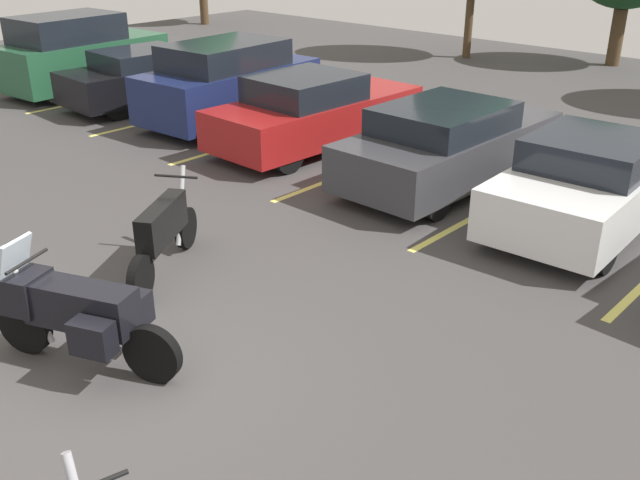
{
  "coord_description": "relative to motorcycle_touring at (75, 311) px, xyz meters",
  "views": [
    {
      "loc": [
        5.91,
        -3.11,
        4.49
      ],
      "look_at": [
        0.83,
        2.45,
        1.01
      ],
      "focal_mm": 40.04,
      "sensor_mm": 36.0,
      "label": 1
    }
  ],
  "objects": [
    {
      "name": "ground",
      "position": [
        0.39,
        0.05,
        -0.71
      ],
      "size": [
        44.0,
        44.0,
        0.1
      ],
      "primitive_type": "cube",
      "color": "#423F3F"
    },
    {
      "name": "motorcycle_touring",
      "position": [
        0.0,
        0.0,
        0.0
      ],
      "size": [
        2.15,
        1.22,
        1.39
      ],
      "color": "black",
      "rests_on": "ground"
    },
    {
      "name": "motorcycle_second",
      "position": [
        -1.14,
        1.96,
        -0.08
      ],
      "size": [
        1.27,
        1.95,
        1.24
      ],
      "color": "black",
      "rests_on": "ground"
    },
    {
      "name": "parking_stripes",
      "position": [
        -1.9,
        7.28,
        -0.65
      ],
      "size": [
        23.15,
        5.16,
        0.01
      ],
      "color": "#EAE066",
      "rests_on": "ground"
    },
    {
      "name": "car_green",
      "position": [
        -11.75,
        7.04,
        0.33
      ],
      "size": [
        2.22,
        4.54,
        2.03
      ],
      "color": "#235638",
      "rests_on": "ground"
    },
    {
      "name": "car_black",
      "position": [
        -9.05,
        7.53,
        0.04
      ],
      "size": [
        2.03,
        4.91,
        1.4
      ],
      "color": "black",
      "rests_on": "ground"
    },
    {
      "name": "car_navy",
      "position": [
        -6.29,
        7.59,
        0.26
      ],
      "size": [
        2.19,
        4.42,
        1.84
      ],
      "color": "navy",
      "rests_on": "ground"
    },
    {
      "name": "car_red",
      "position": [
        -3.54,
        7.53,
        0.08
      ],
      "size": [
        2.0,
        4.8,
        1.53
      ],
      "color": "maroon",
      "rests_on": "ground"
    },
    {
      "name": "car_charcoal",
      "position": [
        -0.25,
        7.51,
        0.07
      ],
      "size": [
        1.97,
        4.72,
        1.47
      ],
      "color": "#38383D",
      "rests_on": "ground"
    },
    {
      "name": "car_white",
      "position": [
        2.42,
        7.35,
        0.05
      ],
      "size": [
        2.03,
        4.36,
        1.46
      ],
      "color": "white",
      "rests_on": "ground"
    }
  ]
}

